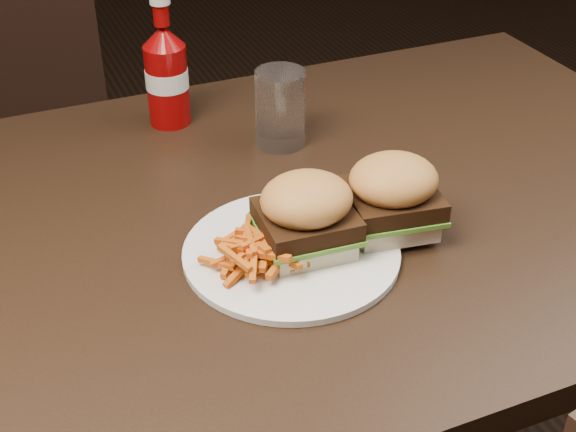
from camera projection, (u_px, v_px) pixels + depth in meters
name	position (u px, v px, depth m)	size (l,w,h in m)	color
dining_table	(304.00, 214.00, 1.05)	(1.20, 0.80, 0.04)	black
plate	(291.00, 252.00, 0.94)	(0.26, 0.26, 0.01)	white
sandwich_half_a	(306.00, 240.00, 0.93)	(0.10, 0.09, 0.02)	beige
sandwich_half_b	(390.00, 219.00, 0.97)	(0.10, 0.09, 0.02)	#FCE3BA
fries_pile	(250.00, 247.00, 0.90)	(0.09, 0.09, 0.04)	#C6490C
ketchup_bottle	(168.00, 86.00, 1.20)	(0.06, 0.06, 0.13)	#810406
tumbler	(280.00, 109.00, 1.14)	(0.07, 0.07, 0.11)	white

